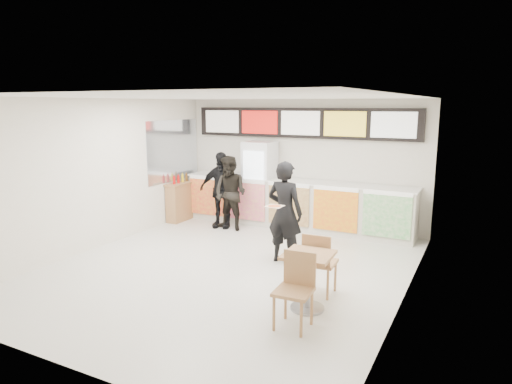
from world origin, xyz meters
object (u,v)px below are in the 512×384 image
Objects in this scene: drinks_fridge at (259,183)px; customer_left at (230,193)px; customer_main at (285,212)px; customer_mid at (221,190)px; service_counter at (295,204)px; cafe_table at (308,271)px; condiment_ledge at (180,201)px.

drinks_fridge reaches higher than customer_left.
customer_main is 1.05× the size of customer_mid.
drinks_fridge is at bearing 179.01° from service_counter.
customer_mid reaches higher than service_counter.
cafe_table is (3.40, -3.24, -0.32)m from customer_mid.
cafe_table is at bearing -35.61° from condiment_ledge.
customer_main is (1.68, -2.33, -0.06)m from drinks_fridge.
condiment_ledge is (-3.57, 1.66, -0.45)m from customer_main.
drinks_fridge reaches higher than cafe_table.
drinks_fridge is 1.75× the size of condiment_ledge.
drinks_fridge is 0.99m from customer_mid.
customer_main is at bearing -45.15° from customer_mid.
cafe_table is at bearing -55.32° from drinks_fridge.
customer_left is (-2.00, 1.46, -0.08)m from customer_main.
customer_left is at bearing -145.53° from service_counter.
customer_main is 3.96m from condiment_ledge.
customer_main is 2.79m from customer_mid.
service_counter is at bearing 14.53° from customer_mid.
drinks_fridge reaches higher than condiment_ledge.
condiment_ledge is (-4.66, 3.33, -0.09)m from cafe_table.
condiment_ledge is at bearing 177.98° from customer_left.
customer_left is 0.33m from customer_mid.
customer_mid is at bearing -129.51° from drinks_fridge.
service_counter reaches higher than cafe_table.
customer_left is 1.51× the size of condiment_ledge.
customer_left is 0.96× the size of customer_mid.
service_counter is 2.90m from condiment_ledge.
customer_left is at bearing -7.40° from condiment_ledge.
service_counter is 3.22× the size of customer_left.
cafe_table is (1.09, -1.67, -0.37)m from customer_main.
cafe_table is 5.73m from condiment_ledge.
drinks_fridge is 1.06× the size of customer_main.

